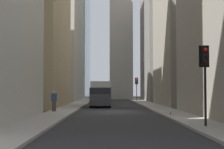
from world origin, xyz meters
name	(u,v)px	position (x,y,z in m)	size (l,w,h in m)	color
ground_plane	(115,112)	(0.00, 0.00, 0.00)	(135.00, 135.00, 0.00)	#262628
sidewalk_right	(63,111)	(0.00, 4.50, 0.07)	(90.00, 2.20, 0.14)	gray
sidewalk_left	(167,111)	(0.00, -4.50, 0.07)	(90.00, 2.20, 0.14)	gray
building_left_midfar	(202,1)	(10.60, -10.60, 12.50)	(13.38, 10.00, 24.99)	gray
building_left_far	(173,9)	(28.59, -10.60, 15.94)	(15.04, 10.00, 31.87)	gray
building_right_midfar	(19,17)	(8.28, 10.59, 10.11)	(14.14, 10.50, 20.21)	#9E8966
building_right_far	(51,6)	(29.33, 10.60, 16.57)	(17.93, 10.50, 33.11)	#A8A091
church_spire	(121,2)	(39.95, -2.00, 19.93)	(5.09, 5.09, 38.21)	#B7B2A5
delivery_truck	(101,94)	(8.78, 1.40, 1.46)	(6.46, 2.25, 2.84)	silver
sedan_navy	(103,98)	(21.22, 1.40, 0.66)	(4.30, 1.78, 1.42)	navy
traffic_light_foreground	(205,66)	(-12.86, -4.25, 3.09)	(0.43, 0.52, 4.01)	black
traffic_light_midblock	(137,84)	(26.54, -4.09, 2.90)	(0.43, 0.52, 3.76)	black
pedestrian	(54,100)	(-1.66, 5.02, 1.08)	(0.26, 0.44, 1.73)	#473D33
discarded_bottle	(171,113)	(-5.56, -3.84, 0.25)	(0.07, 0.07, 0.27)	#236033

